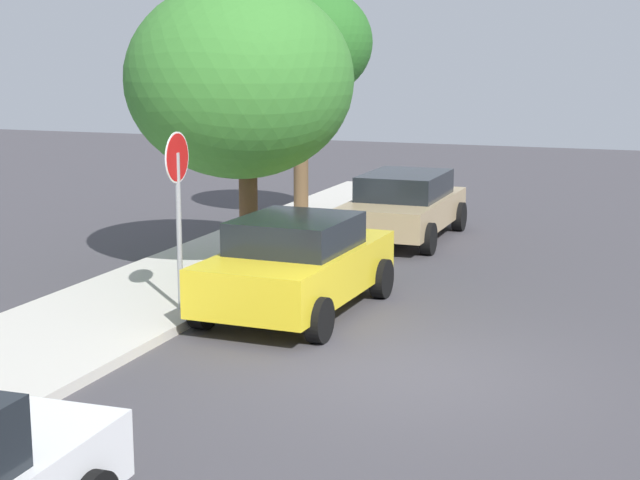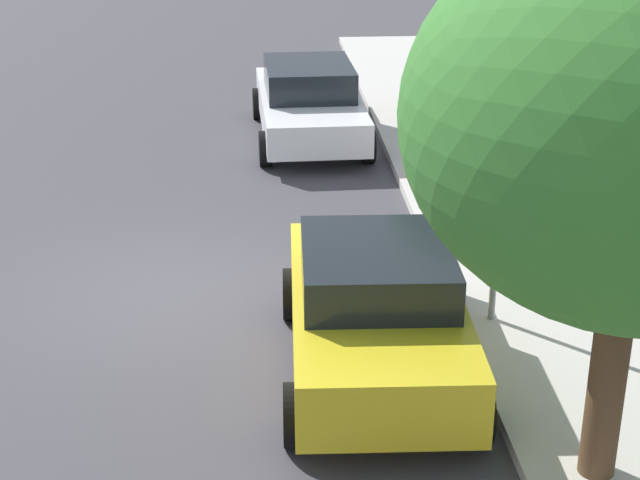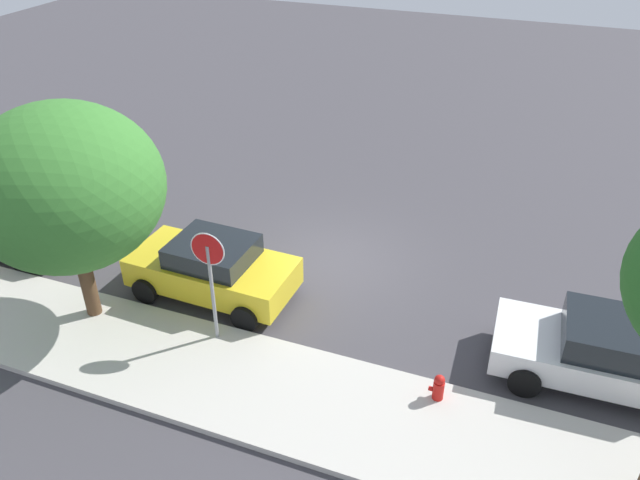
% 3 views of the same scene
% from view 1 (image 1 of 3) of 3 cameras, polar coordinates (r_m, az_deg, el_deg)
% --- Properties ---
extents(ground_plane, '(60.00, 60.00, 0.00)m').
position_cam_1_polar(ground_plane, '(12.41, 5.25, -7.68)').
color(ground_plane, '#423F44').
extents(sidewalk_curb, '(32.00, 2.79, 0.14)m').
position_cam_1_polar(sidewalk_curb, '(14.39, -14.01, -5.03)').
color(sidewalk_curb, beige).
rests_on(sidewalk_curb, ground_plane).
extents(stop_sign, '(0.75, 0.08, 2.80)m').
position_cam_1_polar(stop_sign, '(14.55, -8.27, 2.78)').
color(stop_sign, gray).
rests_on(stop_sign, ground_plane).
extents(parked_car_yellow, '(4.00, 2.13, 1.49)m').
position_cam_1_polar(parked_car_yellow, '(14.91, -1.35, -1.40)').
color(parked_car_yellow, yellow).
rests_on(parked_car_yellow, ground_plane).
extents(parked_car_tan, '(4.12, 2.04, 1.41)m').
position_cam_1_polar(parked_car_tan, '(20.88, 4.89, 2.06)').
color(parked_car_tan, tan).
rests_on(parked_car_tan, ground_plane).
extents(street_tree_near_corner, '(3.97, 3.97, 5.17)m').
position_cam_1_polar(street_tree_near_corner, '(17.19, -4.70, 9.23)').
color(street_tree_near_corner, '#513823').
rests_on(street_tree_near_corner, ground_plane).
extents(street_tree_mid_block, '(2.80, 2.80, 5.38)m').
position_cam_1_polar(street_tree_mid_block, '(22.31, -0.59, 11.31)').
color(street_tree_mid_block, brown).
rests_on(street_tree_mid_block, ground_plane).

